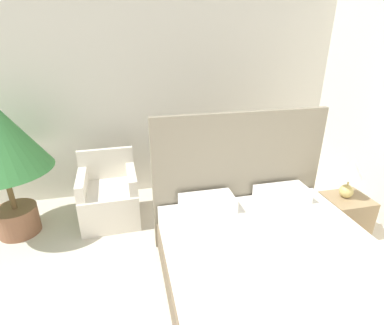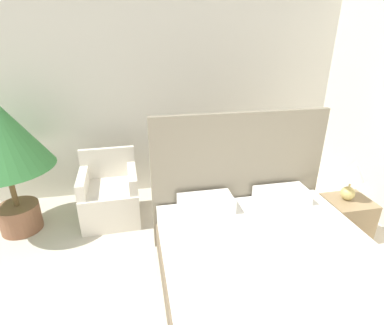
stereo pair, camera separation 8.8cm
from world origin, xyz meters
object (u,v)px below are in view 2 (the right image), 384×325
nightstand (345,219)px  table_lamp (352,175)px  armchair_near_window_right (194,190)px  armchair_near_window_left (110,198)px  bed (274,276)px

nightstand → table_lamp: size_ratio=1.07×
nightstand → table_lamp: (-0.02, 0.02, 0.54)m
nightstand → table_lamp: 0.54m
nightstand → armchair_near_window_right: bearing=149.3°
armchair_near_window_right → table_lamp: 1.86m
armchair_near_window_left → nightstand: bearing=-21.0°
armchair_near_window_left → table_lamp: size_ratio=1.85×
armchair_near_window_right → nightstand: size_ratio=1.72×
bed → table_lamp: bearing=31.8°
table_lamp → nightstand: bearing=-46.3°
armchair_near_window_right → table_lamp: table_lamp is taller
bed → table_lamp: 1.47m
bed → table_lamp: size_ratio=4.71×
armchair_near_window_right → nightstand: armchair_near_window_right is taller
bed → armchair_near_window_right: size_ratio=2.55×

